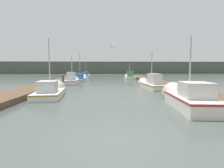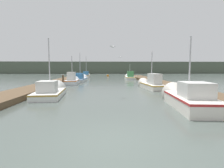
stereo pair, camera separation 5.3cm
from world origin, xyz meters
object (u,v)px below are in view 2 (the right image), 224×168
Objects in this scene: channel_buoy at (108,76)px; fishing_boat_2 at (151,84)px; fishing_boat_3 at (72,81)px; fishing_boat_4 at (81,79)px; seagull_lead at (113,47)px; fishing_boat_1 at (51,91)px; seagull_1 at (120,57)px; fishing_boat_6 at (86,75)px; mooring_piling_1 at (63,80)px; mooring_piling_0 at (73,77)px; fishing_boat_0 at (186,98)px; fishing_boat_5 at (130,77)px.

fishing_boat_2 is at bearing -80.49° from channel_buoy.
fishing_boat_4 is (0.37, 4.95, -0.05)m from fishing_boat_3.
fishing_boat_4 reaches higher than seagull_lead.
fishing_boat_1 is 8.98× the size of seagull_1.
fishing_boat_6 reaches higher than mooring_piling_1.
seagull_lead is at bearing -133.79° from fishing_boat_2.
fishing_boat_6 reaches higher than fishing_boat_1.
mooring_piling_0 is (-1.26, 0.26, 0.31)m from fishing_boat_4.
fishing_boat_4 is 4.53× the size of mooring_piling_0.
seagull_lead is at bearing 143.28° from fishing_boat_0.
channel_buoy is at bearing 101.85° from fishing_boat_0.
seagull_lead is 0.90× the size of seagull_1.
mooring_piling_0 is (-0.89, 5.21, 0.25)m from fishing_boat_3.
fishing_boat_6 reaches higher than fishing_boat_5.
channel_buoy is 1.95× the size of seagull_1.
mooring_piling_1 is at bearing -89.38° from mooring_piling_0.
fishing_boat_4 is at bearing 119.85° from fishing_boat_0.
fishing_boat_0 is at bearing -50.86° from mooring_piling_1.
channel_buoy is at bearing -98.49° from seagull_1.
fishing_boat_0 is at bearing 85.82° from seagull_1.
fishing_boat_3 is at bearing -80.29° from mooring_piling_0.
seagull_1 is (1.56, -18.72, 3.47)m from channel_buoy.
seagull_lead is (5.80, -15.20, 2.98)m from mooring_piling_0.
fishing_boat_4 is at bearing -106.29° from channel_buoy.
seagull_1 is (6.25, 11.31, 3.28)m from fishing_boat_1.
fishing_boat_2 is 10.34m from fishing_boat_3.
fishing_boat_2 is 1.05× the size of fishing_boat_5.
fishing_boat_0 is 4.94× the size of channel_buoy.
fishing_boat_4 is at bearing -11.51° from mooring_piling_0.
seagull_1 reaches higher than fishing_boat_3.
mooring_piling_1 is (-1.19, -6.58, 0.26)m from fishing_boat_4.
fishing_boat_4 reaches higher than fishing_boat_1.
fishing_boat_2 is 11.09× the size of seagull_lead.
fishing_boat_5 is 1.10× the size of fishing_boat_6.
fishing_boat_1 is 13.33m from seagull_1.
fishing_boat_4 reaches higher than channel_buoy.
seagull_1 is at bearing -105.63° from fishing_boat_5.
fishing_boat_6 reaches higher than seagull_1.
fishing_boat_5 is (-0.23, 14.64, -0.05)m from fishing_boat_2.
fishing_boat_6 reaches higher than fishing_boat_3.
seagull_lead is 11.78m from seagull_1.
fishing_boat_5 is 10.55× the size of seagull_lead.
seagull_lead is (4.54, -14.94, 3.29)m from fishing_boat_4.
fishing_boat_4 is 4.86× the size of mooring_piling_1.
fishing_boat_4 reaches higher than mooring_piling_0.
fishing_boat_2 is 7.75m from seagull_1.
fishing_boat_3 is at bearing 147.55° from fishing_boat_2.
fishing_boat_1 reaches higher than fishing_boat_0.
fishing_boat_4 is at bearing 79.77° from mooring_piling_1.
fishing_boat_0 is at bearing -95.99° from fishing_boat_2.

